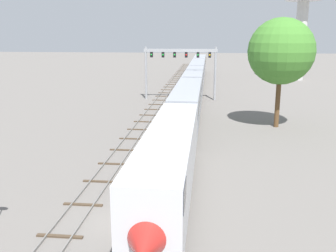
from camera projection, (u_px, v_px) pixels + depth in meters
ground_plane at (130, 223)px, 22.53m from camera, size 400.00×400.00×0.00m
track_main at (197, 86)px, 80.29m from camera, size 2.60×200.00×0.16m
track_near at (158, 102)px, 61.52m from camera, size 2.60×160.00×0.16m
passenger_train at (194, 83)px, 64.80m from camera, size 3.04×101.94×4.80m
signal_gantry at (180, 61)px, 62.84m from camera, size 12.10×0.49×8.72m
trackside_tree_left at (281, 52)px, 43.52m from camera, size 7.59×7.59×12.66m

